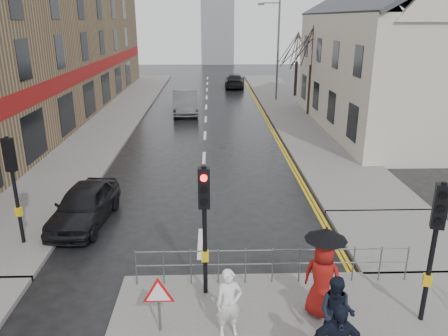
{
  "coord_description": "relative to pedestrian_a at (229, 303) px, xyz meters",
  "views": [
    {
      "loc": [
        0.38,
        -9.3,
        6.74
      ],
      "look_at": [
        0.82,
        5.08,
        1.81
      ],
      "focal_mm": 35.0,
      "sensor_mm": 36.0,
      "label": 1
    }
  ],
  "objects": [
    {
      "name": "left_pavement",
      "position": [
        -7.23,
        24.36,
        -0.86
      ],
      "size": [
        4.0,
        44.0,
        0.14
      ],
      "primitive_type": "cube",
      "color": "#605E5B",
      "rests_on": "ground"
    },
    {
      "name": "traffic_signal_far_left",
      "position": [
        -6.23,
        4.36,
        1.52
      ],
      "size": [
        0.34,
        0.33,
        3.4
      ],
      "color": "black",
      "rests_on": "left_pavement"
    },
    {
      "name": "tree_far",
      "position": [
        7.27,
        31.36,
        3.49
      ],
      "size": [
        2.4,
        2.4,
        5.64
      ],
      "color": "#2E2119",
      "rests_on": "right_pavement"
    },
    {
      "name": "ground",
      "position": [
        -0.73,
        1.36,
        -0.93
      ],
      "size": [
        120.0,
        120.0,
        0.0
      ],
      "primitive_type": "plane",
      "color": "black",
      "rests_on": "ground"
    },
    {
      "name": "traffic_signal_near_left",
      "position": [
        -0.53,
        1.56,
        1.52
      ],
      "size": [
        0.28,
        0.27,
        3.4
      ],
      "color": "black",
      "rests_on": "near_pavement"
    },
    {
      "name": "car_far",
      "position": [
        2.12,
        37.11,
        -0.25
      ],
      "size": [
        2.31,
        4.88,
        1.37
      ],
      "primitive_type": "imported",
      "rotation": [
        0.0,
        0.0,
        3.06
      ],
      "color": "black",
      "rests_on": "ground"
    },
    {
      "name": "warning_sign",
      "position": [
        -1.53,
        0.15,
        0.11
      ],
      "size": [
        0.8,
        0.07,
        1.35
      ],
      "color": "#595B5E",
      "rests_on": "near_pavement"
    },
    {
      "name": "street_lamp",
      "position": [
        5.09,
        29.36,
        3.77
      ],
      "size": [
        1.83,
        0.25,
        8.0
      ],
      "color": "#595B5E",
      "rests_on": "right_pavement"
    },
    {
      "name": "right_pavement",
      "position": [
        5.77,
        26.36,
        -0.86
      ],
      "size": [
        4.0,
        40.0,
        0.14
      ],
      "primitive_type": "cube",
      "color": "#605E5B",
      "rests_on": "ground"
    },
    {
      "name": "pavement_bridge_right",
      "position": [
        5.77,
        4.36,
        -0.86
      ],
      "size": [
        4.0,
        4.2,
        0.14
      ],
      "primitive_type": "cube",
      "color": "#605E5B",
      "rests_on": "ground"
    },
    {
      "name": "pedestrian_b",
      "position": [
        2.23,
        -0.37,
        0.0
      ],
      "size": [
        0.96,
        0.89,
        1.59
      ],
      "primitive_type": "imported",
      "rotation": [
        0.0,
        0.0,
        -0.48
      ],
      "color": "black",
      "rests_on": "near_pavement"
    },
    {
      "name": "church_tower",
      "position": [
        0.77,
        63.36,
        8.07
      ],
      "size": [
        5.0,
        5.0,
        18.0
      ],
      "primitive_type": "cube",
      "color": "gray",
      "rests_on": "ground"
    },
    {
      "name": "pedestrian_with_umbrella",
      "position": [
        2.18,
        0.63,
        0.38
      ],
      "size": [
        1.11,
        1.01,
        2.24
      ],
      "color": "maroon",
      "rests_on": "near_pavement"
    },
    {
      "name": "guard_railing_front",
      "position": [
        1.22,
        1.96,
        -0.07
      ],
      "size": [
        7.14,
        0.04,
        1.0
      ],
      "color": "#595B5E",
      "rests_on": "near_pavement"
    },
    {
      "name": "tree_near",
      "position": [
        6.77,
        23.36,
        4.2
      ],
      "size": [
        2.4,
        2.4,
        6.58
      ],
      "color": "#2E2119",
      "rests_on": "right_pavement"
    },
    {
      "name": "car_parked",
      "position": [
        -4.73,
        5.94,
        -0.25
      ],
      "size": [
        1.97,
        4.15,
        1.37
      ],
      "primitive_type": "imported",
      "rotation": [
        0.0,
        0.0,
        -0.09
      ],
      "color": "black",
      "rests_on": "ground"
    },
    {
      "name": "building_right_cream",
      "position": [
        11.27,
        19.36,
        3.85
      ],
      "size": [
        9.0,
        16.4,
        10.1
      ],
      "color": "beige",
      "rests_on": "ground"
    },
    {
      "name": "car_mid",
      "position": [
        -2.27,
        24.37,
        -0.1
      ],
      "size": [
        2.16,
        5.21,
        1.68
      ],
      "primitive_type": "imported",
      "rotation": [
        0.0,
        0.0,
        0.08
      ],
      "color": "#474A4C",
      "rests_on": "ground"
    },
    {
      "name": "pedestrian_a",
      "position": [
        0.0,
        0.0,
        0.0
      ],
      "size": [
        0.63,
        0.47,
        1.59
      ],
      "primitive_type": "imported",
      "rotation": [
        0.0,
        0.0,
        0.17
      ],
      "color": "white",
      "rests_on": "near_pavement"
    },
    {
      "name": "building_left_terrace",
      "position": [
        -12.73,
        23.36,
        4.07
      ],
      "size": [
        8.0,
        42.0,
        10.0
      ],
      "primitive_type": "cube",
      "color": "#8C7351",
      "rests_on": "ground"
    },
    {
      "name": "traffic_signal_near_right",
      "position": [
        4.47,
        0.36,
        1.52
      ],
      "size": [
        0.34,
        0.33,
        3.4
      ],
      "color": "black",
      "rests_on": "near_pavement"
    }
  ]
}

